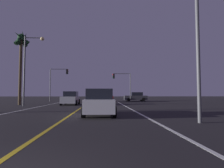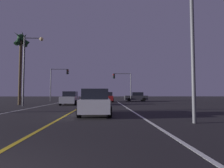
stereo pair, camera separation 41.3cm
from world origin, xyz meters
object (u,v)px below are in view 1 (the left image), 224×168
car_ahead_far (107,97)px  car_oncoming (71,98)px  palm_tree_left_mid (21,46)px  traffic_light_near_right (122,80)px  street_lamp_left_mid (29,62)px  car_crossing_side (136,97)px  traffic_light_near_left (59,77)px  street_lamp_right_near (184,25)px  car_lead_same_lane (99,103)px

car_ahead_far → car_oncoming: same height
palm_tree_left_mid → car_ahead_far: bearing=34.6°
traffic_light_near_right → street_lamp_left_mid: 17.18m
car_crossing_side → traffic_light_near_left: size_ratio=0.73×
street_lamp_right_near → traffic_light_near_left: bearing=-64.6°
car_lead_same_lane → traffic_light_near_right: (3.74, 21.50, 3.04)m
car_crossing_side → street_lamp_left_mid: (-14.76, -13.76, 4.25)m
car_ahead_far → traffic_light_near_left: traffic_light_near_left is taller
car_lead_same_lane → street_lamp_left_mid: size_ratio=0.54×
car_ahead_far → street_lamp_left_mid: 14.50m
car_lead_same_lane → street_lamp_right_near: size_ratio=0.59×
car_lead_same_lane → palm_tree_left_mid: bearing=41.0°
car_ahead_far → car_oncoming: bearing=148.2°
car_oncoming → car_lead_same_lane: 12.26m
car_ahead_far → car_crossing_side: bearing=-58.5°
street_lamp_right_near → car_crossing_side: bearing=-95.3°
street_lamp_right_near → car_oncoming: bearing=-62.1°
car_ahead_far → street_lamp_right_near: street_lamp_right_near is taller
traffic_light_near_right → palm_tree_left_mid: size_ratio=0.55×
traffic_light_near_left → palm_tree_left_mid: bearing=-104.5°
car_oncoming → palm_tree_left_mid: size_ratio=0.45×
car_lead_same_lane → traffic_light_near_right: 22.04m
traffic_light_near_left → palm_tree_left_mid: palm_tree_left_mid is taller
street_lamp_right_near → palm_tree_left_mid: bearing=-46.6°
street_lamp_right_near → street_lamp_left_mid: street_lamp_left_mid is taller
car_crossing_side → traffic_light_near_right: (-2.85, -1.42, 3.04)m
car_crossing_side → palm_tree_left_mid: (-16.81, -11.17, 6.76)m
car_lead_same_lane → street_lamp_right_near: (4.16, -3.47, 3.93)m
car_ahead_far → traffic_light_near_left: 9.65m
traffic_light_near_right → street_lamp_right_near: (0.42, -24.97, 0.89)m
car_ahead_far → car_crossing_side: same height
car_lead_same_lane → traffic_light_near_left: bearing=19.7°
car_ahead_far → palm_tree_left_mid: (-11.28, -7.78, 6.76)m
car_crossing_side → palm_tree_left_mid: size_ratio=0.45×
palm_tree_left_mid → car_oncoming: bearing=-0.9°
car_crossing_side → street_lamp_left_mid: street_lamp_left_mid is taller
street_lamp_left_mid → palm_tree_left_mid: palm_tree_left_mid is taller
car_ahead_far → traffic_light_near_right: 4.51m
car_ahead_far → car_lead_same_lane: same height
car_ahead_far → traffic_light_near_right: bearing=-53.7°
car_oncoming → car_ahead_far: bearing=148.2°
car_oncoming → palm_tree_left_mid: 9.30m
traffic_light_near_right → traffic_light_near_left: (-11.43, -0.00, 0.52)m
traffic_light_near_right → palm_tree_left_mid: palm_tree_left_mid is taller
traffic_light_near_left → street_lamp_right_near: (11.85, -24.97, 0.37)m
car_crossing_side → traffic_light_near_left: 14.79m
car_ahead_far → car_crossing_side: size_ratio=1.00×
car_lead_same_lane → street_lamp_left_mid: bearing=41.7°
car_oncoming → street_lamp_right_near: 17.55m
traffic_light_near_left → street_lamp_left_mid: size_ratio=0.74×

